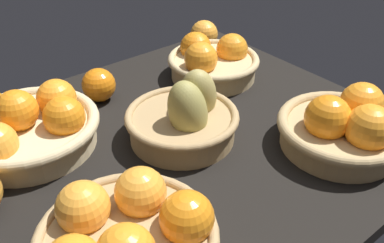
{
  "coord_description": "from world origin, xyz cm",
  "views": [
    {
      "loc": [
        38.07,
        51.84,
        50.39
      ],
      "look_at": [
        -2.4,
        1.63,
        7.0
      ],
      "focal_mm": 39.54,
      "sensor_mm": 36.0,
      "label": 1
    }
  ],
  "objects_px": {
    "basket_center_pears": "(186,118)",
    "basket_near_left": "(212,61)",
    "basket_near_right": "(28,126)",
    "loose_orange_back_gap": "(204,34)",
    "loose_orange_front_gap": "(99,85)",
    "basket_far_right": "(126,239)",
    "basket_far_left": "(344,127)"
  },
  "relations": [
    {
      "from": "basket_near_left",
      "to": "basket_near_right",
      "type": "bearing_deg",
      "value": -0.39
    },
    {
      "from": "loose_orange_back_gap",
      "to": "basket_center_pears",
      "type": "bearing_deg",
      "value": 45.18
    },
    {
      "from": "basket_far_left",
      "to": "loose_orange_back_gap",
      "type": "bearing_deg",
      "value": -100.49
    },
    {
      "from": "basket_center_pears",
      "to": "loose_orange_front_gap",
      "type": "distance_m",
      "value": 0.23
    },
    {
      "from": "basket_center_pears",
      "to": "basket_far_left",
      "type": "bearing_deg",
      "value": 135.12
    },
    {
      "from": "basket_center_pears",
      "to": "basket_near_left",
      "type": "bearing_deg",
      "value": -142.17
    },
    {
      "from": "basket_center_pears",
      "to": "loose_orange_back_gap",
      "type": "distance_m",
      "value": 0.42
    },
    {
      "from": "basket_far_left",
      "to": "loose_orange_back_gap",
      "type": "height_order",
      "value": "basket_far_left"
    },
    {
      "from": "basket_center_pears",
      "to": "loose_orange_back_gap",
      "type": "xyz_separation_m",
      "value": [
        -0.29,
        -0.3,
        -0.01
      ]
    },
    {
      "from": "loose_orange_front_gap",
      "to": "basket_far_right",
      "type": "bearing_deg",
      "value": 66.2
    },
    {
      "from": "basket_far_left",
      "to": "basket_near_right",
      "type": "distance_m",
      "value": 0.57
    },
    {
      "from": "basket_far_right",
      "to": "loose_orange_back_gap",
      "type": "height_order",
      "value": "basket_far_right"
    },
    {
      "from": "basket_far_right",
      "to": "loose_orange_front_gap",
      "type": "height_order",
      "value": "basket_far_right"
    },
    {
      "from": "basket_far_right",
      "to": "basket_near_left",
      "type": "relative_size",
      "value": 1.11
    },
    {
      "from": "basket_near_right",
      "to": "loose_orange_back_gap",
      "type": "xyz_separation_m",
      "value": [
        -0.53,
        -0.14,
        -0.01
      ]
    },
    {
      "from": "loose_orange_back_gap",
      "to": "basket_far_right",
      "type": "bearing_deg",
      "value": 41.75
    },
    {
      "from": "basket_far_right",
      "to": "loose_orange_back_gap",
      "type": "bearing_deg",
      "value": -138.25
    },
    {
      "from": "basket_near_left",
      "to": "loose_orange_front_gap",
      "type": "xyz_separation_m",
      "value": [
        0.26,
        -0.07,
        -0.0
      ]
    },
    {
      "from": "basket_near_right",
      "to": "basket_center_pears",
      "type": "xyz_separation_m",
      "value": [
        -0.24,
        0.16,
        0.0
      ]
    },
    {
      "from": "basket_near_right",
      "to": "basket_near_left",
      "type": "xyz_separation_m",
      "value": [
        -0.44,
        0.0,
        -0.0
      ]
    },
    {
      "from": "loose_orange_front_gap",
      "to": "loose_orange_back_gap",
      "type": "bearing_deg",
      "value": -168.64
    },
    {
      "from": "basket_near_right",
      "to": "basket_near_left",
      "type": "height_order",
      "value": "basket_near_right"
    },
    {
      "from": "basket_near_left",
      "to": "basket_center_pears",
      "type": "height_order",
      "value": "basket_center_pears"
    },
    {
      "from": "basket_far_right",
      "to": "basket_center_pears",
      "type": "xyz_separation_m",
      "value": [
        -0.24,
        -0.18,
        -0.0
      ]
    },
    {
      "from": "basket_near_right",
      "to": "basket_far_right",
      "type": "xyz_separation_m",
      "value": [
        -0.0,
        0.34,
        0.0
      ]
    },
    {
      "from": "basket_near_right",
      "to": "basket_center_pears",
      "type": "relative_size",
      "value": 1.19
    },
    {
      "from": "loose_orange_front_gap",
      "to": "loose_orange_back_gap",
      "type": "height_order",
      "value": "loose_orange_back_gap"
    },
    {
      "from": "basket_center_pears",
      "to": "basket_far_right",
      "type": "bearing_deg",
      "value": 36.94
    },
    {
      "from": "loose_orange_front_gap",
      "to": "basket_center_pears",
      "type": "bearing_deg",
      "value": 104.88
    },
    {
      "from": "basket_far_left",
      "to": "loose_orange_front_gap",
      "type": "xyz_separation_m",
      "value": [
        0.26,
        -0.43,
        -0.01
      ]
    },
    {
      "from": "basket_near_right",
      "to": "loose_orange_front_gap",
      "type": "xyz_separation_m",
      "value": [
        -0.18,
        -0.07,
        -0.01
      ]
    },
    {
      "from": "basket_near_left",
      "to": "loose_orange_back_gap",
      "type": "height_order",
      "value": "basket_near_left"
    }
  ]
}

